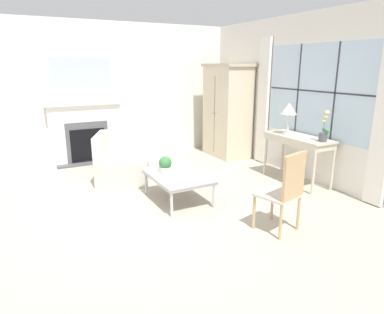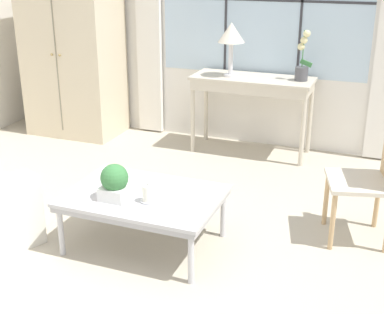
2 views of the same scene
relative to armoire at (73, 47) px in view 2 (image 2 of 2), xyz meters
name	(u,v)px [view 2 (image 2 of 2)]	position (x,y,z in m)	size (l,w,h in m)	color
ground_plane	(134,292)	(2.06, -2.63, -0.99)	(14.00, 14.00, 0.00)	#B2A893
wall_back_windowed	(264,14)	(2.06, 0.40, 0.40)	(7.20, 0.14, 2.80)	silver
armoire	(73,47)	(0.00, 0.00, 0.00)	(1.09, 0.70, 1.98)	beige
console_table	(252,86)	(2.06, 0.07, -0.28)	(1.22, 0.49, 0.80)	beige
table_lamp	(231,35)	(1.84, 0.02, 0.22)	(0.27, 0.27, 0.54)	silver
potted_orchid	(302,63)	(2.55, 0.09, -0.02)	(0.16, 0.13, 0.49)	#4C4C51
side_chair_wooden	(376,168)	(3.36, -1.40, -0.44)	(0.54, 0.54, 1.00)	beige
coffee_table	(144,199)	(1.88, -2.08, -0.63)	(1.07, 0.75, 0.41)	#BCBCC1
potted_plant_small	(115,182)	(1.73, -2.22, -0.47)	(0.19, 0.19, 0.25)	white
pillar_candle	(148,194)	(1.96, -2.18, -0.53)	(0.11, 0.11, 0.13)	silver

